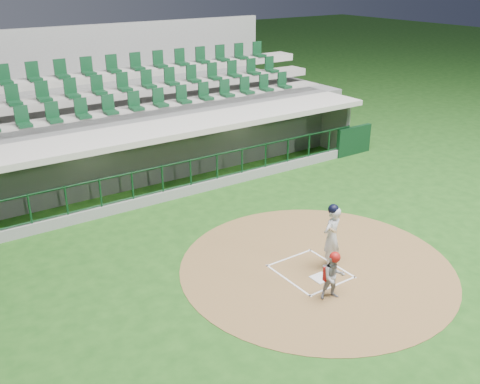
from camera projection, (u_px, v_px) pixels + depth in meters
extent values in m
plane|color=#1A4614|center=(303.00, 267.00, 14.09)|extent=(120.00, 120.00, 0.00)
cylinder|color=brown|center=(316.00, 267.00, 14.10)|extent=(7.20, 7.20, 0.01)
cube|color=white|center=(321.00, 278.00, 13.55)|extent=(0.43, 0.43, 0.02)
cube|color=white|center=(288.00, 280.00, 13.47)|extent=(0.05, 1.80, 0.01)
cube|color=white|center=(331.00, 263.00, 14.25)|extent=(0.05, 1.80, 0.01)
cube|color=white|center=(289.00, 258.00, 14.51)|extent=(1.55, 0.05, 0.01)
cube|color=white|center=(333.00, 286.00, 13.21)|extent=(1.55, 0.05, 0.01)
cube|color=slate|center=(172.00, 194.00, 20.02)|extent=(15.00, 3.00, 0.10)
cube|color=slate|center=(151.00, 148.00, 20.70)|extent=(15.00, 0.20, 2.70)
cube|color=#A9A596|center=(151.00, 142.00, 20.51)|extent=(13.50, 0.04, 0.90)
cube|color=gray|center=(323.00, 127.00, 23.37)|extent=(0.20, 3.00, 2.70)
cube|color=#ACA79B|center=(171.00, 122.00, 18.73)|extent=(15.40, 3.50, 0.20)
cube|color=gray|center=(191.00, 190.00, 18.57)|extent=(15.00, 0.15, 0.40)
cube|color=black|center=(190.00, 147.00, 17.96)|extent=(15.00, 0.01, 0.95)
cube|color=brown|center=(159.00, 179.00, 20.71)|extent=(12.75, 0.40, 0.45)
cube|color=white|center=(85.00, 138.00, 17.41)|extent=(1.30, 0.35, 0.04)
cube|color=white|center=(238.00, 112.00, 20.52)|extent=(1.30, 0.35, 0.04)
cube|color=black|center=(354.00, 141.00, 22.41)|extent=(1.80, 0.18, 1.20)
imported|color=#B11C13|center=(112.00, 179.00, 19.07)|extent=(1.04, 0.65, 1.65)
imported|color=maroon|center=(182.00, 162.00, 20.80)|extent=(0.85, 0.60, 1.63)
imported|color=#B41315|center=(278.00, 141.00, 23.48)|extent=(1.50, 0.92, 1.55)
cube|color=slate|center=(133.00, 130.00, 21.84)|extent=(17.00, 6.50, 2.50)
cube|color=gray|center=(146.00, 110.00, 20.25)|extent=(16.60, 0.95, 0.30)
cube|color=gray|center=(135.00, 92.00, 20.76)|extent=(16.60, 0.95, 0.30)
cube|color=#A29D92|center=(124.00, 74.00, 21.27)|extent=(16.60, 0.95, 0.30)
cube|color=gray|center=(99.00, 83.00, 23.86)|extent=(17.00, 0.25, 5.05)
imported|color=silver|center=(331.00, 237.00, 13.81)|extent=(0.70, 0.54, 1.70)
sphere|color=black|center=(333.00, 209.00, 13.50)|extent=(0.28, 0.28, 0.28)
cylinder|color=#A97F4D|center=(332.00, 230.00, 13.34)|extent=(0.58, 0.79, 0.39)
imported|color=#9A9A9F|center=(333.00, 277.00, 12.55)|extent=(0.68, 0.62, 1.15)
sphere|color=#A51511|center=(335.00, 257.00, 12.34)|extent=(0.26, 0.26, 0.26)
cube|color=#9D1011|center=(329.00, 273.00, 12.65)|extent=(0.32, 0.10, 0.35)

